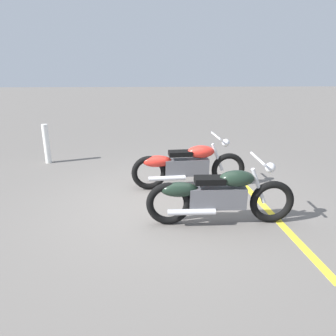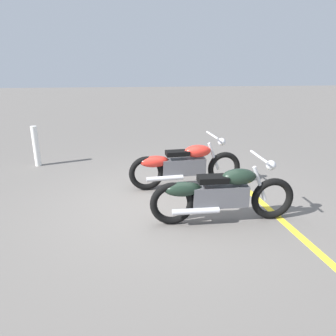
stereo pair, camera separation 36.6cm
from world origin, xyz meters
name	(u,v)px [view 1 (the left image)]	position (x,y,z in m)	size (l,w,h in m)	color
ground_plane	(166,203)	(0.00, 0.00, 0.00)	(60.00, 60.00, 0.00)	#66605B
motorcycle_bright_foreground	(186,165)	(-0.42, -0.73, 0.46)	(2.23, 0.62, 1.04)	black
motorcycle_dark_foreground	(217,195)	(-0.74, 0.74, 0.46)	(2.23, 0.62, 1.04)	black
bollard_post	(47,144)	(2.81, -2.49, 0.48)	(0.14, 0.14, 0.95)	white
parking_stripe_near	(275,218)	(-1.71, 0.62, 0.00)	(3.20, 0.12, 0.01)	yellow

